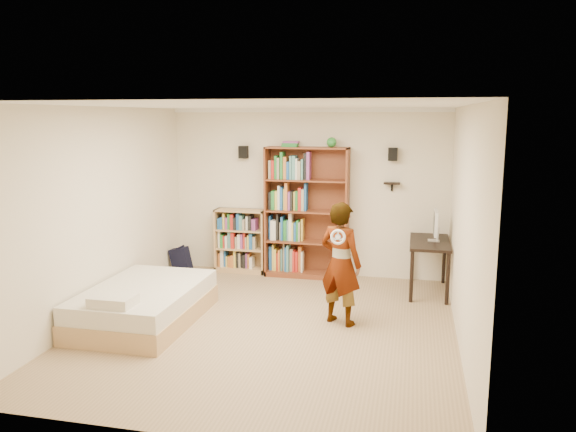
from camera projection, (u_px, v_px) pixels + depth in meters
The scene contains 14 objects.
ground at pixel (270, 327), 6.96m from camera, with size 4.50×5.00×0.01m, color tan.
room_shell at pixel (269, 186), 6.65m from camera, with size 4.52×5.02×2.71m.
crown_molding at pixel (268, 108), 6.49m from camera, with size 4.50×5.00×0.06m.
speaker_left at pixel (243, 152), 9.14m from camera, with size 0.14×0.12×0.20m, color black.
speaker_right at pixel (393, 154), 8.62m from camera, with size 0.14×0.12×0.20m, color black.
wall_shelf at pixel (392, 183), 8.71m from camera, with size 0.25×0.16×0.03m, color black.
tall_bookshelf at pixel (307, 213), 8.99m from camera, with size 1.33×0.39×2.10m, color brown, non-canonical shape.
low_bookshelf at pixel (241, 241), 9.36m from camera, with size 0.84×0.32×1.05m, color tan, non-canonical shape.
computer_desk at pixel (429, 267), 8.28m from camera, with size 0.57×1.14×0.78m, color black, non-canonical shape.
imac at pixel (434, 226), 8.16m from camera, with size 0.09×0.46×0.46m, color silver, non-canonical shape.
daybed at pixel (144, 300), 7.10m from camera, with size 1.27×1.95×0.58m, color silver, non-canonical shape.
person at pixel (341, 263), 6.96m from camera, with size 0.57×0.37×1.55m, color black.
wii_wheel at pixel (338, 237), 6.61m from camera, with size 0.18×0.18×0.03m, color silver.
navy_bag at pixel (181, 260), 9.29m from camera, with size 0.33×0.22×0.45m, color black, non-canonical shape.
Camera 1 is at (1.67, -6.40, 2.58)m, focal length 35.00 mm.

